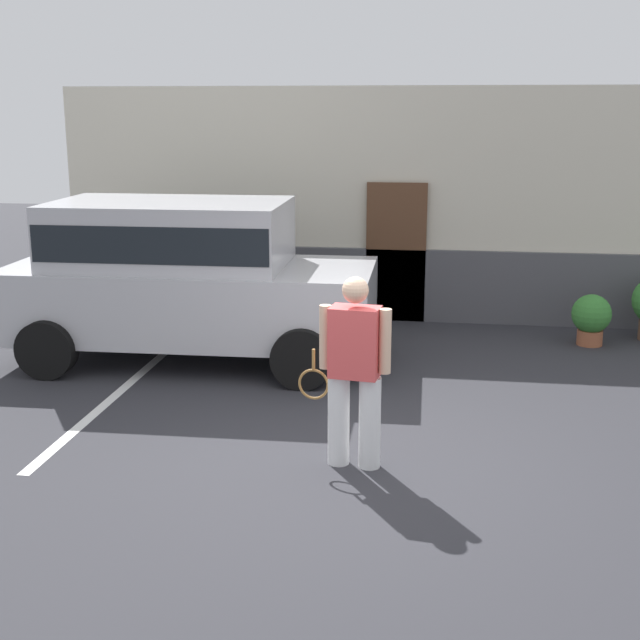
{
  "coord_description": "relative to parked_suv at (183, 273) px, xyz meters",
  "views": [
    {
      "loc": [
        0.8,
        -7.33,
        3.2
      ],
      "look_at": [
        -0.46,
        1.2,
        1.05
      ],
      "focal_mm": 48.31,
      "sensor_mm": 36.0,
      "label": 1
    }
  ],
  "objects": [
    {
      "name": "tennis_player_man",
      "position": [
        2.51,
        -3.03,
        -0.24
      ],
      "size": [
        0.9,
        0.33,
        1.76
      ],
      "rotation": [
        0.0,
        0.0,
        3.01
      ],
      "color": "white",
      "rests_on": "ground_plane"
    },
    {
      "name": "house_frontage",
      "position": [
        2.49,
        2.71,
        0.5
      ],
      "size": [
        10.2,
        0.4,
        3.49
      ],
      "color": "beige",
      "rests_on": "ground_plane"
    },
    {
      "name": "potted_plant_by_porch",
      "position": [
        5.29,
        1.51,
        -0.75
      ],
      "size": [
        0.54,
        0.54,
        0.71
      ],
      "color": "#9E5638",
      "rests_on": "ground_plane"
    },
    {
      "name": "parked_suv",
      "position": [
        0.0,
        0.0,
        0.0
      ],
      "size": [
        4.64,
        2.24,
        2.05
      ],
      "rotation": [
        0.0,
        0.0,
        0.02
      ],
      "color": "#B7B7BC",
      "rests_on": "ground_plane"
    },
    {
      "name": "ground_plane",
      "position": [
        2.48,
        -3.0,
        -1.15
      ],
      "size": [
        40.0,
        40.0,
        0.0
      ],
      "primitive_type": "plane",
      "color": "#2D2D33"
    },
    {
      "name": "parking_stripe_0",
      "position": [
        -0.38,
        -1.5,
        -1.14
      ],
      "size": [
        0.12,
        4.4,
        0.01
      ],
      "primitive_type": "cube",
      "color": "silver",
      "rests_on": "ground_plane"
    }
  ]
}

